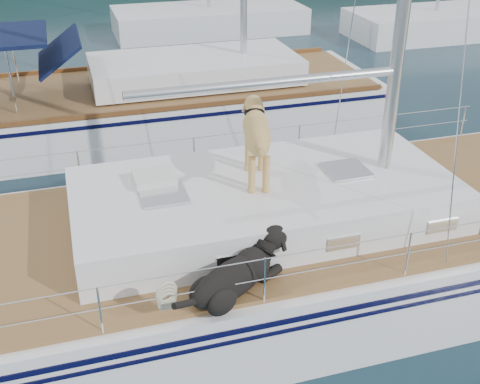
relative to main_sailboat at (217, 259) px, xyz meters
name	(u,v)px	position (x,y,z in m)	size (l,w,h in m)	color
ground	(211,299)	(-0.09, 0.01, -0.68)	(120.00, 120.00, 0.00)	black
main_sailboat	(217,259)	(0.00, 0.00, 0.00)	(12.00, 4.04, 14.01)	white
neighbor_sailboat	(151,106)	(0.14, 6.67, -0.06)	(11.00, 3.50, 13.30)	white
bg_boat_center	(209,20)	(3.91, 16.01, -0.23)	(7.20, 3.00, 11.65)	white
bg_boat_east	(435,24)	(11.91, 13.01, -0.23)	(6.40, 3.00, 11.65)	white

